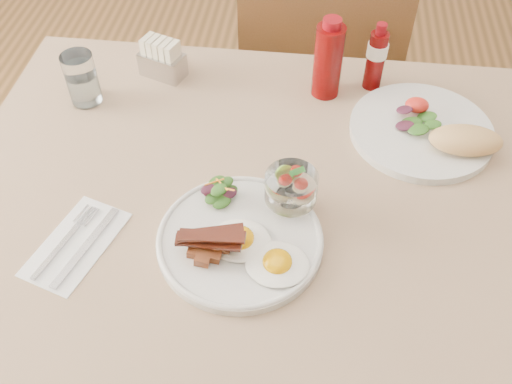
{
  "coord_description": "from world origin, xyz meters",
  "views": [
    {
      "loc": [
        -0.02,
        -0.69,
        1.53
      ],
      "look_at": [
        -0.09,
        -0.06,
        0.82
      ],
      "focal_mm": 40.0,
      "sensor_mm": 36.0,
      "label": 1
    }
  ],
  "objects_px": {
    "main_plate": "(240,240)",
    "fruit_cup": "(291,187)",
    "second_plate": "(432,132)",
    "sugar_caddy": "(162,60)",
    "water_glass": "(83,82)",
    "table": "(308,227)",
    "chair_far": "(318,77)",
    "hot_sauce_bottle": "(376,57)",
    "ketchup_bottle": "(328,60)"
  },
  "relations": [
    {
      "from": "main_plate",
      "to": "sugar_caddy",
      "type": "xyz_separation_m",
      "value": [
        -0.23,
        0.44,
        0.03
      ]
    },
    {
      "from": "chair_far",
      "to": "second_plate",
      "type": "relative_size",
      "value": 3.22
    },
    {
      "from": "hot_sauce_bottle",
      "to": "sugar_caddy",
      "type": "distance_m",
      "value": 0.46
    },
    {
      "from": "ketchup_bottle",
      "to": "main_plate",
      "type": "bearing_deg",
      "value": -106.51
    },
    {
      "from": "ketchup_bottle",
      "to": "table",
      "type": "bearing_deg",
      "value": -92.33
    },
    {
      "from": "table",
      "to": "hot_sauce_bottle",
      "type": "bearing_deg",
      "value": 71.71
    },
    {
      "from": "table",
      "to": "fruit_cup",
      "type": "bearing_deg",
      "value": -130.67
    },
    {
      "from": "chair_far",
      "to": "second_plate",
      "type": "bearing_deg",
      "value": -64.85
    },
    {
      "from": "table",
      "to": "main_plate",
      "type": "bearing_deg",
      "value": -133.63
    },
    {
      "from": "fruit_cup",
      "to": "second_plate",
      "type": "bearing_deg",
      "value": 40.5
    },
    {
      "from": "chair_far",
      "to": "hot_sauce_bottle",
      "type": "bearing_deg",
      "value": -70.86
    },
    {
      "from": "sugar_caddy",
      "to": "water_glass",
      "type": "xyz_separation_m",
      "value": [
        -0.14,
        -0.11,
        0.01
      ]
    },
    {
      "from": "water_glass",
      "to": "sugar_caddy",
      "type": "bearing_deg",
      "value": 37.14
    },
    {
      "from": "chair_far",
      "to": "sugar_caddy",
      "type": "xyz_separation_m",
      "value": [
        -0.35,
        -0.34,
        0.27
      ]
    },
    {
      "from": "main_plate",
      "to": "fruit_cup",
      "type": "distance_m",
      "value": 0.12
    },
    {
      "from": "chair_far",
      "to": "second_plate",
      "type": "height_order",
      "value": "chair_far"
    },
    {
      "from": "chair_far",
      "to": "fruit_cup",
      "type": "xyz_separation_m",
      "value": [
        -0.04,
        -0.71,
        0.29
      ]
    },
    {
      "from": "fruit_cup",
      "to": "second_plate",
      "type": "height_order",
      "value": "fruit_cup"
    },
    {
      "from": "hot_sauce_bottle",
      "to": "water_glass",
      "type": "distance_m",
      "value": 0.61
    },
    {
      "from": "ketchup_bottle",
      "to": "hot_sauce_bottle",
      "type": "xyz_separation_m",
      "value": [
        0.1,
        0.03,
        -0.01
      ]
    },
    {
      "from": "main_plate",
      "to": "sugar_caddy",
      "type": "relative_size",
      "value": 2.56
    },
    {
      "from": "water_glass",
      "to": "second_plate",
      "type": "bearing_deg",
      "value": -2.83
    },
    {
      "from": "sugar_caddy",
      "to": "main_plate",
      "type": "bearing_deg",
      "value": -41.79
    },
    {
      "from": "main_plate",
      "to": "sugar_caddy",
      "type": "bearing_deg",
      "value": 117.73
    },
    {
      "from": "main_plate",
      "to": "chair_far",
      "type": "bearing_deg",
      "value": 81.76
    },
    {
      "from": "main_plate",
      "to": "second_plate",
      "type": "relative_size",
      "value": 0.97
    },
    {
      "from": "main_plate",
      "to": "fruit_cup",
      "type": "bearing_deg",
      "value": 44.89
    },
    {
      "from": "hot_sauce_bottle",
      "to": "sugar_caddy",
      "type": "xyz_separation_m",
      "value": [
        -0.46,
        -0.01,
        -0.04
      ]
    },
    {
      "from": "fruit_cup",
      "to": "sugar_caddy",
      "type": "bearing_deg",
      "value": 130.29
    },
    {
      "from": "second_plate",
      "to": "main_plate",
      "type": "bearing_deg",
      "value": -138.45
    },
    {
      "from": "table",
      "to": "hot_sauce_bottle",
      "type": "xyz_separation_m",
      "value": [
        0.11,
        0.34,
        0.16
      ]
    },
    {
      "from": "fruit_cup",
      "to": "sugar_caddy",
      "type": "distance_m",
      "value": 0.48
    },
    {
      "from": "fruit_cup",
      "to": "sugar_caddy",
      "type": "relative_size",
      "value": 0.83
    },
    {
      "from": "hot_sauce_bottle",
      "to": "water_glass",
      "type": "bearing_deg",
      "value": -168.48
    },
    {
      "from": "table",
      "to": "hot_sauce_bottle",
      "type": "distance_m",
      "value": 0.39
    },
    {
      "from": "ketchup_bottle",
      "to": "water_glass",
      "type": "height_order",
      "value": "ketchup_bottle"
    },
    {
      "from": "chair_far",
      "to": "hot_sauce_bottle",
      "type": "distance_m",
      "value": 0.46
    },
    {
      "from": "ketchup_bottle",
      "to": "chair_far",
      "type": "bearing_deg",
      "value": 91.98
    },
    {
      "from": "fruit_cup",
      "to": "table",
      "type": "bearing_deg",
      "value": 49.33
    },
    {
      "from": "fruit_cup",
      "to": "sugar_caddy",
      "type": "xyz_separation_m",
      "value": [
        -0.31,
        0.37,
        -0.03
      ]
    },
    {
      "from": "main_plate",
      "to": "sugar_caddy",
      "type": "distance_m",
      "value": 0.5
    },
    {
      "from": "table",
      "to": "sugar_caddy",
      "type": "xyz_separation_m",
      "value": [
        -0.35,
        0.32,
        0.13
      ]
    },
    {
      "from": "chair_far",
      "to": "sugar_caddy",
      "type": "relative_size",
      "value": 8.52
    },
    {
      "from": "chair_far",
      "to": "ketchup_bottle",
      "type": "height_order",
      "value": "same"
    },
    {
      "from": "fruit_cup",
      "to": "ketchup_bottle",
      "type": "xyz_separation_m",
      "value": [
        0.05,
        0.35,
        0.02
      ]
    },
    {
      "from": "hot_sauce_bottle",
      "to": "sugar_caddy",
      "type": "relative_size",
      "value": 1.4
    },
    {
      "from": "hot_sauce_bottle",
      "to": "main_plate",
      "type": "bearing_deg",
      "value": -116.19
    },
    {
      "from": "main_plate",
      "to": "fruit_cup",
      "type": "height_order",
      "value": "fruit_cup"
    },
    {
      "from": "ketchup_bottle",
      "to": "sugar_caddy",
      "type": "height_order",
      "value": "ketchup_bottle"
    },
    {
      "from": "ketchup_bottle",
      "to": "sugar_caddy",
      "type": "xyz_separation_m",
      "value": [
        -0.36,
        0.02,
        -0.04
      ]
    }
  ]
}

